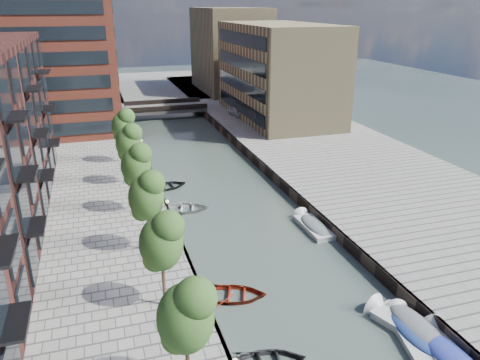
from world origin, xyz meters
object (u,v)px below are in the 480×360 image
tree_6 (123,124)px  motorboat_1 (408,326)px  car (237,112)px  tree_2 (161,240)px  motorboat_3 (450,357)px  tree_5 (129,141)px  motorboat_4 (312,225)px  tree_1 (185,314)px  tree_3 (146,194)px  tree_4 (136,163)px  sloop_3 (185,211)px  sloop_4 (166,188)px  bridge (165,108)px  motorboat_0 (410,331)px  sloop_2 (233,298)px

tree_6 → motorboat_1: 36.07m
motorboat_1 → tree_6: bearing=111.8°
car → tree_2: bearing=-119.9°
tree_6 → motorboat_3: tree_6 is taller
tree_2 → motorboat_1: size_ratio=1.01×
tree_5 → motorboat_4: size_ratio=1.18×
tree_1 → tree_3: (0.00, 14.00, 0.00)m
tree_4 → sloop_3: (4.07, 1.07, -5.31)m
tree_2 → car: 49.96m
tree_5 → motorboat_3: (13.77, -28.98, -5.08)m
tree_5 → sloop_4: bearing=2.5°
tree_3 → tree_4: same height
bridge → tree_1: (-8.50, -61.00, 3.92)m
bridge → motorboat_3: bearing=-85.1°
tree_3 → car: 43.57m
tree_3 → car: bearing=64.5°
tree_1 → sloop_3: bearing=79.6°
motorboat_0 → motorboat_4: motorboat_4 is taller
tree_5 → sloop_2: bearing=-77.6°
bridge → tree_4: tree_4 is taller
tree_4 → motorboat_1: size_ratio=1.01×
sloop_3 → tree_1: bearing=-178.7°
tree_2 → tree_5: (0.00, 21.00, 0.00)m
tree_6 → tree_1: bearing=-90.0°
tree_2 → car: size_ratio=1.41×
motorboat_3 → car: (4.92, 54.18, 1.49)m
sloop_4 → motorboat_0: (9.72, -26.70, 0.19)m
tree_1 → tree_2: 7.00m
bridge → sloop_3: bearing=-96.5°
tree_2 → tree_3: same height
tree_2 → car: tree_2 is taller
sloop_2 → motorboat_4: bearing=-31.6°
motorboat_1 → motorboat_0: bearing=-116.1°
motorboat_3 → car: car is taller
bridge → motorboat_0: bearing=-85.6°
tree_6 → motorboat_3: (13.77, -35.98, -5.08)m
tree_3 → sloop_2: size_ratio=1.36×
sloop_4 → car: car is taller
tree_1 → motorboat_4: size_ratio=1.18×
tree_4 → bridge: bearing=78.0°
tree_1 → tree_6: size_ratio=1.00×
tree_2 → tree_3: size_ratio=1.00×
tree_2 → sloop_3: size_ratio=1.32×
tree_5 → sloop_2: 21.31m
tree_6 → motorboat_0: (13.05, -33.56, -5.11)m
bridge → tree_4: 41.08m
tree_1 → car: (18.68, 53.20, -3.59)m
tree_1 → tree_5: size_ratio=1.00×
tree_3 → sloop_4: bearing=76.8°
sloop_4 → tree_2: bearing=162.5°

